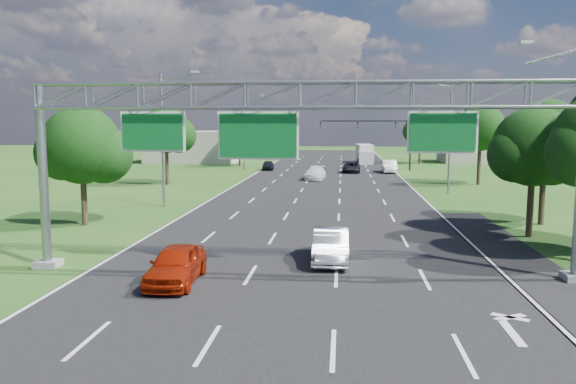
# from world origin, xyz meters

# --- Properties ---
(ground) EXTENTS (220.00, 220.00, 0.00)m
(ground) POSITION_xyz_m (0.00, 30.00, 0.00)
(ground) COLOR #1D4916
(ground) RESTS_ON ground
(road) EXTENTS (18.00, 180.00, 0.02)m
(road) POSITION_xyz_m (0.00, 30.00, 0.00)
(road) COLOR black
(road) RESTS_ON ground
(road_flare) EXTENTS (3.00, 30.00, 0.02)m
(road_flare) POSITION_xyz_m (10.20, 14.00, 0.00)
(road_flare) COLOR black
(road_flare) RESTS_ON ground
(sign_gantry) EXTENTS (23.50, 1.00, 9.56)m
(sign_gantry) POSITION_xyz_m (0.33, 12.00, 6.89)
(sign_gantry) COLOR gray
(sign_gantry) RESTS_ON ground
(traffic_signal) EXTENTS (12.21, 0.24, 7.00)m
(traffic_signal) POSITION_xyz_m (7.48, 65.00, 5.17)
(traffic_signal) COLOR black
(traffic_signal) RESTS_ON ground
(streetlight_l_near) EXTENTS (2.97, 0.22, 10.16)m
(streetlight_l_near) POSITION_xyz_m (-11.30, 30.00, 5.58)
(streetlight_l_near) COLOR gray
(streetlight_l_near) RESTS_ON ground
(streetlight_l_far) EXTENTS (2.97, 0.22, 10.16)m
(streetlight_l_far) POSITION_xyz_m (-11.30, 65.00, 5.58)
(streetlight_l_far) COLOR gray
(streetlight_l_far) RESTS_ON ground
(streetlight_r_mid) EXTENTS (2.97, 0.22, 10.16)m
(streetlight_r_mid) POSITION_xyz_m (11.30, 40.00, 5.58)
(streetlight_r_mid) COLOR gray
(streetlight_r_mid) RESTS_ON ground
(tree_verge_la) EXTENTS (5.76, 4.80, 7.40)m
(tree_verge_la) POSITION_xyz_m (-13.92, 22.04, 4.76)
(tree_verge_la) COLOR #2D2116
(tree_verge_la) RESTS_ON ground
(tree_verge_lb) EXTENTS (5.76, 4.80, 8.06)m
(tree_verge_lb) POSITION_xyz_m (-15.92, 45.04, 5.41)
(tree_verge_lb) COLOR #2D2116
(tree_verge_lb) RESTS_ON ground
(tree_verge_lc) EXTENTS (5.76, 4.80, 7.62)m
(tree_verge_lc) POSITION_xyz_m (-12.92, 70.04, 4.98)
(tree_verge_lc) COLOR #2D2116
(tree_verge_lc) RESTS_ON ground
(tree_verge_rd) EXTENTS (5.76, 4.80, 8.28)m
(tree_verge_rd) POSITION_xyz_m (16.08, 48.04, 5.63)
(tree_verge_rd) COLOR #2D2116
(tree_verge_rd) RESTS_ON ground
(tree_verge_re) EXTENTS (5.76, 4.80, 7.84)m
(tree_verge_re) POSITION_xyz_m (14.08, 78.04, 5.20)
(tree_verge_re) COLOR #2D2116
(tree_verge_re) RESTS_ON ground
(building_left) EXTENTS (14.00, 10.00, 5.00)m
(building_left) POSITION_xyz_m (-22.00, 78.00, 2.50)
(building_left) COLOR #AEA092
(building_left) RESTS_ON ground
(building_right) EXTENTS (12.00, 9.00, 4.00)m
(building_right) POSITION_xyz_m (24.00, 82.00, 2.00)
(building_right) COLOR #AEA092
(building_right) RESTS_ON ground
(red_coupe) EXTENTS (1.92, 4.52, 1.53)m
(red_coupe) POSITION_xyz_m (-4.56, 10.11, 0.76)
(red_coupe) COLOR #991C07
(red_coupe) RESTS_ON ground
(silver_sedan) EXTENTS (1.62, 4.62, 1.52)m
(silver_sedan) POSITION_xyz_m (1.52, 14.26, 0.76)
(silver_sedan) COLOR #B6BCC2
(silver_sedan) RESTS_ON ground
(car_queue_a) EXTENTS (2.44, 5.11, 1.44)m
(car_queue_a) POSITION_xyz_m (-1.01, 51.65, 0.72)
(car_queue_a) COLOR white
(car_queue_a) RESTS_ON ground
(car_queue_b) EXTENTS (2.39, 4.83, 1.32)m
(car_queue_b) POSITION_xyz_m (3.19, 60.93, 0.66)
(car_queue_b) COLOR black
(car_queue_b) RESTS_ON ground
(car_queue_c) EXTENTS (1.79, 3.87, 1.28)m
(car_queue_c) POSITION_xyz_m (-7.99, 63.71, 0.64)
(car_queue_c) COLOR black
(car_queue_c) RESTS_ON ground
(car_queue_d) EXTENTS (1.73, 4.88, 1.60)m
(car_queue_d) POSITION_xyz_m (8.00, 61.42, 0.80)
(car_queue_d) COLOR white
(car_queue_d) RESTS_ON ground
(box_truck) EXTENTS (2.72, 7.90, 2.93)m
(box_truck) POSITION_xyz_m (5.50, 78.24, 1.41)
(box_truck) COLOR silver
(box_truck) RESTS_ON ground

